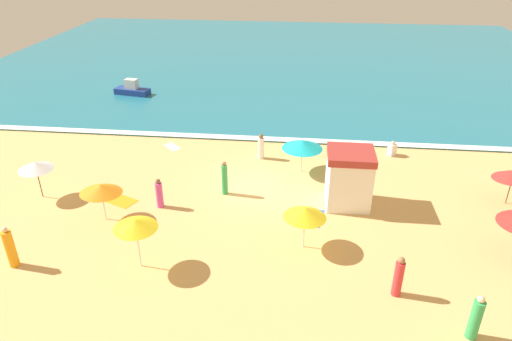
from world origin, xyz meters
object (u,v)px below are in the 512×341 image
at_px(lifeguard_cabana, 349,178).
at_px(beachgoer_5, 475,318).
at_px(beachgoer_1, 159,194).
at_px(beachgoer_3, 398,277).
at_px(beach_umbrella_6, 135,224).
at_px(small_boat_0, 132,89).
at_px(beachgoer_0, 225,179).
at_px(beach_umbrella_0, 101,189).
at_px(beach_umbrella_5, 305,213).
at_px(beachgoer_4, 10,248).
at_px(beachgoer_2, 261,147).
at_px(beach_umbrella_4, 302,145).
at_px(beach_umbrella_3, 35,166).
at_px(beachgoer_6, 392,149).

relative_size(lifeguard_cabana, beachgoer_5, 1.61).
relative_size(beachgoer_1, beachgoer_3, 0.90).
bearing_deg(beach_umbrella_6, small_boat_0, 110.41).
bearing_deg(lifeguard_cabana, beachgoer_0, 177.11).
relative_size(beach_umbrella_0, small_boat_0, 0.90).
xyz_separation_m(beach_umbrella_5, beachgoer_1, (-7.16, 2.53, -1.03)).
height_order(beach_umbrella_6, beachgoer_1, beach_umbrella_6).
bearing_deg(lifeguard_cabana, beachgoer_4, -155.27).
distance_m(beachgoer_0, beachgoer_2, 4.67).
relative_size(beach_umbrella_4, small_boat_0, 0.83).
height_order(beach_umbrella_0, beachgoer_5, beach_umbrella_0).
bearing_deg(beachgoer_1, beachgoer_3, -25.62).
bearing_deg(beachgoer_4, beachgoer_1, 47.68).
bearing_deg(beachgoer_0, beachgoer_5, -40.89).
distance_m(lifeguard_cabana, beachgoer_5, 9.07).
relative_size(beachgoer_5, small_boat_0, 0.60).
height_order(lifeguard_cabana, beach_umbrella_5, lifeguard_cabana).
relative_size(lifeguard_cabana, beachgoer_3, 1.66).
relative_size(beach_umbrella_6, beachgoer_3, 1.31).
bearing_deg(beach_umbrella_6, beachgoer_3, -3.19).
bearing_deg(beach_umbrella_4, beach_umbrella_5, -87.95).
distance_m(beach_umbrella_3, beachgoer_3, 17.93).
xyz_separation_m(lifeguard_cabana, beachgoer_0, (-6.26, 0.32, -0.58)).
relative_size(beach_umbrella_4, beach_umbrella_5, 0.99).
xyz_separation_m(beach_umbrella_6, small_boat_0, (-7.95, 21.36, -1.57)).
height_order(beachgoer_2, beachgoer_4, beachgoer_4).
xyz_separation_m(beach_umbrella_0, beach_umbrella_5, (9.43, -1.15, 0.10)).
distance_m(beachgoer_2, beachgoer_4, 14.39).
relative_size(beach_umbrella_3, beach_umbrella_6, 0.95).
xyz_separation_m(beach_umbrella_3, beach_umbrella_5, (13.52, -2.80, -0.05)).
distance_m(beachgoer_2, beachgoer_3, 12.82).
xyz_separation_m(beachgoer_4, beachgoer_5, (17.56, -1.87, -0.04)).
distance_m(lifeguard_cabana, beachgoer_3, 6.63).
xyz_separation_m(beach_umbrella_6, beachgoer_6, (11.83, 11.89, -1.67)).
bearing_deg(beach_umbrella_5, beach_umbrella_0, 173.04).
height_order(beachgoer_5, small_boat_0, beachgoer_5).
bearing_deg(beachgoer_5, beachgoer_3, 140.20).
bearing_deg(beachgoer_3, beach_umbrella_5, 143.70).
xyz_separation_m(beach_umbrella_3, beach_umbrella_6, (6.90, -4.84, 0.27)).
distance_m(beach_umbrella_0, small_boat_0, 18.92).
bearing_deg(small_boat_0, beachgoer_6, -25.59).
bearing_deg(beach_umbrella_4, beach_umbrella_6, -124.84).
bearing_deg(beachgoer_6, beach_umbrella_5, -117.91).
xyz_separation_m(lifeguard_cabana, beach_umbrella_5, (-2.10, -3.83, 0.28)).
height_order(beach_umbrella_5, beachgoer_4, beach_umbrella_5).
xyz_separation_m(beachgoer_1, beachgoer_6, (12.37, 7.32, -0.32)).
bearing_deg(small_boat_0, beach_umbrella_0, -74.21).
bearing_deg(beachgoer_6, beach_umbrella_4, -153.35).
distance_m(beachgoer_1, small_boat_0, 18.36).
height_order(beachgoer_0, beachgoer_4, beachgoer_4).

